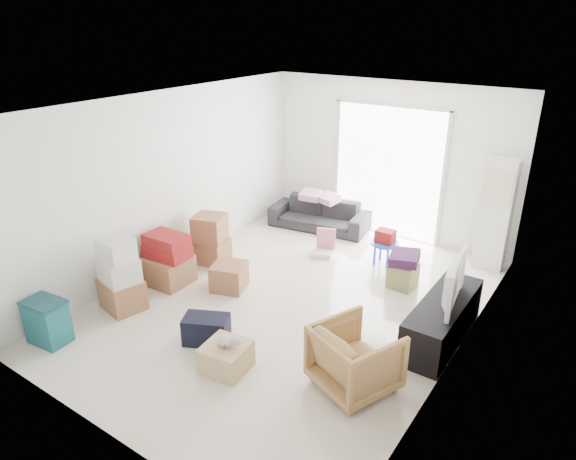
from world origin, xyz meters
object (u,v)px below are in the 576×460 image
(ac_tower, at_px, (496,215))
(television, at_px, (446,296))
(ottoman, at_px, (403,275))
(wood_crate, at_px, (226,357))
(sofa, at_px, (319,210))
(kids_table, at_px, (385,240))
(armchair, at_px, (356,355))
(storage_bins, at_px, (47,321))
(tv_console, at_px, (442,320))

(ac_tower, bearing_deg, television, -88.78)
(ottoman, distance_m, wood_crate, 3.03)
(sofa, distance_m, kids_table, 1.77)
(wood_crate, bearing_deg, ottoman, 73.24)
(television, height_order, kids_table, television)
(television, height_order, wood_crate, television)
(sofa, xyz_separation_m, armchair, (2.61, -3.57, 0.04))
(armchair, xyz_separation_m, kids_table, (-0.98, 2.88, 0.01))
(armchair, distance_m, kids_table, 3.04)
(ac_tower, relative_size, storage_bins, 3.10)
(sofa, bearing_deg, television, -43.88)
(ottoman, xyz_separation_m, kids_table, (-0.54, 0.53, 0.23))
(television, relative_size, storage_bins, 1.75)
(ac_tower, distance_m, kids_table, 1.70)
(television, relative_size, armchair, 1.24)
(armchair, relative_size, kids_table, 1.37)
(wood_crate, bearing_deg, sofa, 107.42)
(tv_console, bearing_deg, ottoman, 133.16)
(tv_console, bearing_deg, sofa, 144.51)
(television, height_order, armchair, armchair)
(tv_console, distance_m, storage_bins, 4.77)
(kids_table, distance_m, wood_crate, 3.46)
(tv_console, xyz_separation_m, television, (0.00, 0.00, 0.33))
(ottoman, distance_m, kids_table, 0.79)
(armchair, bearing_deg, storage_bins, 43.87)
(tv_console, xyz_separation_m, ottoman, (-0.91, 0.97, -0.09))
(kids_table, bearing_deg, wood_crate, -95.52)
(kids_table, relative_size, wood_crate, 1.22)
(armchair, bearing_deg, television, -86.45)
(armchair, distance_m, wood_crate, 1.45)
(kids_table, bearing_deg, sofa, 156.89)
(tv_console, distance_m, kids_table, 2.09)
(tv_console, distance_m, wood_crate, 2.63)
(sofa, xyz_separation_m, kids_table, (1.63, -0.69, 0.06))
(television, distance_m, storage_bins, 4.78)
(television, xyz_separation_m, wood_crate, (-1.78, -1.93, -0.44))
(sofa, bearing_deg, storage_bins, -107.88)
(armchair, height_order, storage_bins, armchair)
(storage_bins, xyz_separation_m, ottoman, (2.99, 3.71, -0.10))
(wood_crate, bearing_deg, storage_bins, -159.11)
(ac_tower, height_order, ottoman, ac_tower)
(armchair, height_order, wood_crate, armchair)
(ac_tower, height_order, television, ac_tower)
(ottoman, relative_size, wood_crate, 0.76)
(television, bearing_deg, storage_bins, 116.83)
(kids_table, bearing_deg, ac_tower, 31.11)
(ottoman, height_order, kids_table, kids_table)
(tv_console, xyz_separation_m, kids_table, (-1.45, 1.50, 0.14))
(kids_table, bearing_deg, tv_console, -45.97)
(sofa, bearing_deg, armchair, -62.25)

